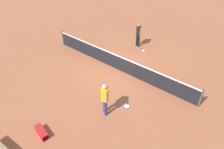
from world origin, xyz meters
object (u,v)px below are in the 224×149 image
object	(u,v)px
tennis_ball_near_player	(106,79)
tennis_racket_far_player	(143,50)
tennis_racket_near_player	(127,106)
tennis_ball_by_net	(28,105)
tennis_ball_midcourt	(94,83)
equipment_bag	(42,133)
player_near_side	(105,97)
player_far_side	(138,33)
tennis_ball_stray_right	(60,81)
tennis_ball_stray_left	(26,91)
tennis_ball_baseline	(75,78)

from	to	relation	value
tennis_ball_near_player	tennis_racket_far_player	bearing A→B (deg)	92.28
tennis_racket_near_player	tennis_ball_by_net	size ratio (longest dim) A/B	9.04
tennis_racket_far_player	tennis_ball_near_player	world-z (taller)	tennis_ball_near_player
tennis_ball_midcourt	equipment_bag	world-z (taller)	equipment_bag
player_near_side	tennis_racket_far_player	bearing A→B (deg)	106.89
tennis_racket_far_player	equipment_bag	world-z (taller)	equipment_bag
tennis_racket_near_player	tennis_ball_by_net	bearing A→B (deg)	-141.14
player_far_side	tennis_racket_far_player	xyz separation A→B (m)	(0.69, -0.34, -1.00)
player_far_side	equipment_bag	xyz separation A→B (m)	(1.33, -9.04, -0.87)
player_far_side	tennis_ball_midcourt	world-z (taller)	player_far_side
tennis_racket_near_player	equipment_bag	world-z (taller)	equipment_bag
tennis_ball_near_player	tennis_ball_stray_right	xyz separation A→B (m)	(-1.85, -1.78, 0.00)
tennis_ball_stray_right	tennis_ball_near_player	bearing A→B (deg)	43.90
tennis_ball_near_player	player_far_side	bearing A→B (deg)	100.79
tennis_ball_by_net	tennis_racket_far_player	bearing A→B (deg)	80.38
player_far_side	tennis_ball_by_net	distance (m)	8.53
tennis_racket_far_player	tennis_ball_midcourt	world-z (taller)	tennis_ball_midcourt
tennis_racket_near_player	tennis_ball_near_player	world-z (taller)	tennis_ball_near_player
tennis_ball_stray_left	tennis_ball_stray_right	bearing A→B (deg)	68.31
tennis_racket_far_player	tennis_ball_by_net	distance (m)	8.23
tennis_racket_near_player	tennis_ball_stray_right	xyz separation A→B (m)	(-4.05, -0.81, 0.02)
tennis_ball_midcourt	tennis_ball_stray_left	size ratio (longest dim) A/B	1.00
equipment_bag	tennis_ball_near_player	bearing A→B (deg)	95.99
player_near_side	tennis_racket_near_player	distance (m)	1.50
tennis_ball_stray_left	tennis_racket_near_player	bearing A→B (deg)	27.84
tennis_racket_far_player	tennis_ball_stray_left	size ratio (longest dim) A/B	8.82
tennis_ball_by_net	tennis_racket_near_player	bearing A→B (deg)	38.86
player_near_side	tennis_racket_near_player	world-z (taller)	player_near_side
tennis_ball_near_player	equipment_bag	bearing A→B (deg)	-84.01
equipment_bag	tennis_racket_near_player	bearing A→B (deg)	64.52
player_far_side	tennis_racket_far_player	size ratio (longest dim) A/B	2.92
player_far_side	tennis_ball_near_player	size ratio (longest dim) A/B	25.76
tennis_ball_midcourt	equipment_bag	xyz separation A→B (m)	(0.71, -3.85, 0.11)
tennis_racket_far_player	equipment_bag	size ratio (longest dim) A/B	0.70
tennis_ball_by_net	player_far_side	bearing A→B (deg)	85.34
tennis_ball_near_player	tennis_ball_midcourt	bearing A→B (deg)	-107.70
tennis_ball_baseline	tennis_racket_far_player	bearing A→B (deg)	77.04
tennis_racket_near_player	tennis_ball_stray_left	size ratio (longest dim) A/B	9.04
tennis_ball_baseline	tennis_ball_stray_left	size ratio (longest dim) A/B	1.00
player_far_side	tennis_racket_near_player	xyz separation A→B (m)	(3.05, -5.44, -1.00)
tennis_racket_near_player	player_far_side	bearing A→B (deg)	119.25
tennis_ball_baseline	equipment_bag	world-z (taller)	equipment_bag
tennis_racket_near_player	tennis_ball_baseline	bearing A→B (deg)	-177.87
tennis_ball_midcourt	player_near_side	bearing A→B (deg)	-33.02
player_far_side	tennis_ball_stray_right	size ratio (longest dim) A/B	25.76
tennis_ball_midcourt	tennis_ball_baseline	distance (m)	1.20
player_near_side	tennis_ball_near_player	bearing A→B (deg)	130.50
player_far_side	tennis_ball_stray_right	bearing A→B (deg)	-99.13
tennis_racket_near_player	equipment_bag	distance (m)	3.99
player_far_side	tennis_ball_near_player	bearing A→B (deg)	-79.21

